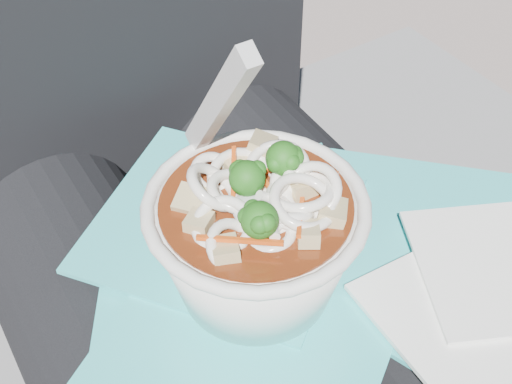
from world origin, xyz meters
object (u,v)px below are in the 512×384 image
plastic_bag (301,267)px  udon_bowl (257,233)px  person_body (219,266)px  lap (278,363)px

plastic_bag → udon_bowl: bearing=-179.7°
plastic_bag → udon_bowl: udon_bowl is taller
person_body → plastic_bag: person_body is taller
lap → plastic_bag: size_ratio=1.24×
lap → udon_bowl: 0.14m
lap → person_body: bearing=90.0°
lap → plastic_bag: (0.03, 0.01, 0.08)m
lap → person_body: person_body is taller
plastic_bag → udon_bowl: size_ratio=2.03×
plastic_bag → person_body: bearing=109.0°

